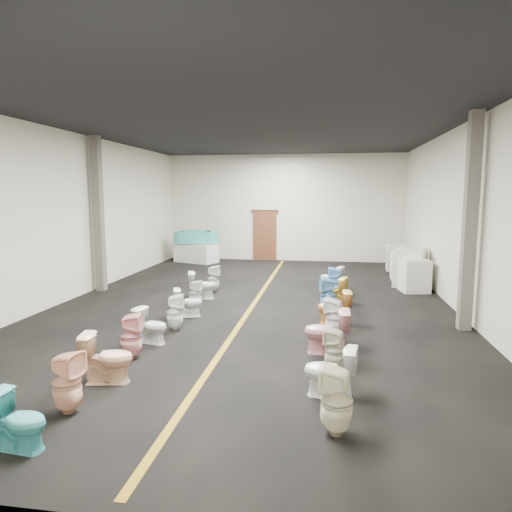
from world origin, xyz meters
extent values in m
plane|color=black|center=(0.00, 0.00, 0.00)|extent=(16.00, 16.00, 0.00)
plane|color=black|center=(0.00, 0.00, 4.50)|extent=(16.00, 16.00, 0.00)
plane|color=beige|center=(0.00, 8.00, 2.25)|extent=(10.00, 0.00, 10.00)
plane|color=beige|center=(0.00, -8.00, 2.25)|extent=(10.00, 0.00, 10.00)
plane|color=beige|center=(-5.00, 0.00, 2.25)|extent=(0.00, 16.00, 16.00)
plane|color=beige|center=(5.00, 0.00, 2.25)|extent=(0.00, 16.00, 16.00)
cube|color=#8F6914|center=(0.00, 0.00, 0.00)|extent=(0.12, 15.60, 0.01)
cube|color=#562D19|center=(-0.80, 7.94, 1.05)|extent=(1.00, 0.10, 2.10)
cube|color=#331C11|center=(-0.80, 7.95, 2.12)|extent=(1.15, 0.08, 0.10)
cube|color=#59544C|center=(-4.75, 1.00, 2.25)|extent=(0.25, 0.25, 4.50)
cube|color=#59544C|center=(4.75, -1.50, 2.25)|extent=(0.25, 0.25, 4.50)
cube|color=silver|center=(-3.56, 6.88, 0.39)|extent=(1.94, 1.45, 0.77)
cube|color=teal|center=(-3.56, 6.88, 1.05)|extent=(1.29, 0.85, 0.50)
cylinder|color=teal|center=(-4.15, 6.79, 1.05)|extent=(0.66, 0.66, 0.50)
cylinder|color=teal|center=(-2.97, 6.98, 1.05)|extent=(0.66, 0.66, 0.50)
cube|color=teal|center=(-3.56, 6.88, 1.25)|extent=(1.06, 0.62, 0.20)
cube|color=beige|center=(4.40, 2.23, 0.48)|extent=(0.86, 0.86, 0.96)
cube|color=beige|center=(4.40, 2.99, 0.59)|extent=(1.12, 1.12, 1.18)
cube|color=silver|center=(4.40, 4.22, 0.45)|extent=(0.85, 0.85, 0.91)
cube|color=beige|center=(4.40, 5.99, 0.48)|extent=(0.70, 0.70, 0.95)
imported|color=teal|center=(-1.50, -7.12, 0.34)|extent=(0.69, 0.44, 0.67)
imported|color=#F6B998|center=(-1.44, -6.25, 0.42)|extent=(0.44, 0.44, 0.84)
imported|color=beige|center=(-1.39, -5.25, 0.39)|extent=(0.82, 0.56, 0.77)
imported|color=pink|center=(-1.46, -4.25, 0.41)|extent=(0.44, 0.43, 0.81)
imported|color=silver|center=(-1.45, -3.38, 0.34)|extent=(0.73, 0.53, 0.67)
imported|color=white|center=(-1.27, -2.52, 0.38)|extent=(0.41, 0.41, 0.77)
imported|color=silver|center=(-1.32, -1.44, 0.34)|extent=(0.75, 0.57, 0.67)
imported|color=silver|center=(-1.43, -0.52, 0.34)|extent=(0.34, 0.33, 0.68)
imported|color=silver|center=(-1.49, 0.38, 0.38)|extent=(0.83, 0.61, 0.75)
imported|color=silver|center=(-1.40, 1.25, 0.39)|extent=(0.37, 0.36, 0.79)
imported|color=beige|center=(2.00, -6.26, 0.43)|extent=(0.44, 0.44, 0.85)
imported|color=white|center=(1.93, -5.24, 0.37)|extent=(0.78, 0.52, 0.74)
imported|color=beige|center=(2.02, -4.32, 0.37)|extent=(0.40, 0.40, 0.73)
imported|color=pink|center=(1.88, -3.45, 0.41)|extent=(0.80, 0.47, 0.81)
imported|color=silver|center=(2.03, -2.52, 0.40)|extent=(0.44, 0.44, 0.81)
imported|color=#DD9141|center=(2.04, -1.51, 0.37)|extent=(0.77, 0.50, 0.74)
imported|color=#65A2CC|center=(1.91, -0.60, 0.43)|extent=(0.45, 0.45, 0.86)
imported|color=yellow|center=(2.02, 0.31, 0.36)|extent=(0.80, 0.60, 0.72)
imported|color=#78B0ED|center=(2.10, 1.20, 0.42)|extent=(0.39, 0.38, 0.83)
imported|color=silver|center=(2.01, 2.15, 0.36)|extent=(0.80, 0.64, 0.71)
camera|label=1|loc=(1.86, -11.44, 2.85)|focal=32.00mm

